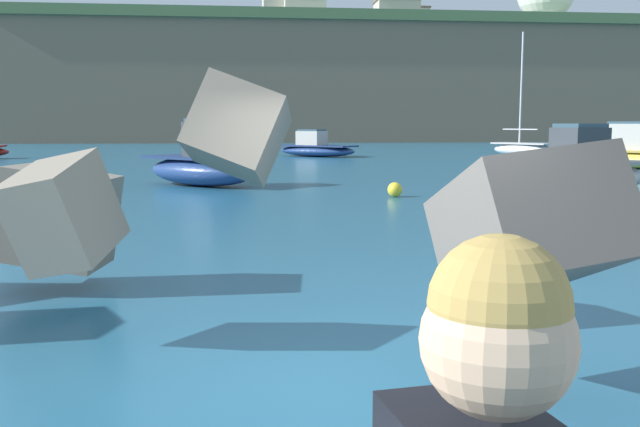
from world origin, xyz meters
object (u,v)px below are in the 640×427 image
(boat_far_centre, at_px, (634,154))
(mooring_buoy_middle, at_px, (395,190))
(station_building_central, at_px, (412,23))
(boat_mid_left, at_px, (316,148))
(station_building_east, at_px, (397,15))
(boat_near_left, at_px, (585,173))
(station_building_annex, at_px, (285,12))
(boat_near_right, at_px, (203,165))
(boat_far_left, at_px, (523,148))
(station_building_west, at_px, (304,12))

(boat_far_centre, height_order, mooring_buoy_middle, boat_far_centre)
(boat_far_centre, distance_m, station_building_central, 75.55)
(station_building_central, bearing_deg, boat_mid_left, -109.21)
(station_building_central, bearing_deg, station_building_east, -117.30)
(boat_near_left, relative_size, station_building_annex, 0.69)
(boat_near_right, distance_m, boat_far_left, 28.65)
(boat_far_centre, distance_m, station_building_annex, 75.96)
(station_building_central, bearing_deg, station_building_annex, -178.13)
(boat_near_right, relative_size, boat_mid_left, 0.82)
(station_building_east, distance_m, station_building_annex, 16.69)
(mooring_buoy_middle, height_order, station_building_central, station_building_central)
(boat_mid_left, relative_size, station_building_annex, 0.77)
(boat_far_left, distance_m, station_building_annex, 63.81)
(boat_near_left, distance_m, station_building_central, 88.90)
(mooring_buoy_middle, bearing_deg, boat_far_left, 60.33)
(station_building_east, relative_size, station_building_annex, 0.80)
(mooring_buoy_middle, height_order, station_building_west, station_building_west)
(boat_far_left, bearing_deg, station_building_west, 99.64)
(boat_near_left, xyz_separation_m, boat_near_right, (-11.62, 4.90, 0.04))
(mooring_buoy_middle, relative_size, station_building_central, 0.09)
(boat_near_right, relative_size, mooring_buoy_middle, 10.84)
(boat_mid_left, height_order, mooring_buoy_middle, boat_mid_left)
(mooring_buoy_middle, xyz_separation_m, station_building_central, (21.01, 85.57, 17.04))
(station_building_east, bearing_deg, mooring_buoy_middle, -102.33)
(boat_far_left, xyz_separation_m, station_building_central, (6.83, 60.67, 16.71))
(boat_near_right, distance_m, station_building_west, 79.84)
(station_building_central, height_order, station_building_east, station_building_central)
(boat_mid_left, height_order, station_building_west, station_building_west)
(station_building_west, bearing_deg, boat_mid_left, -94.26)
(boat_far_centre, bearing_deg, station_building_central, 84.98)
(boat_near_left, relative_size, boat_far_left, 0.63)
(boat_far_centre, height_order, station_building_central, station_building_central)
(station_building_east, bearing_deg, boat_near_left, -98.20)
(station_building_central, xyz_separation_m, station_building_annex, (-19.05, -0.62, 1.08))
(station_building_central, bearing_deg, boat_far_left, -96.42)
(mooring_buoy_middle, bearing_deg, station_building_west, 86.83)
(mooring_buoy_middle, bearing_deg, boat_near_left, -4.29)
(boat_far_centre, relative_size, mooring_buoy_middle, 13.24)
(boat_near_right, bearing_deg, boat_near_left, -22.86)
(boat_far_left, distance_m, station_building_central, 63.30)
(boat_near_right, xyz_separation_m, station_building_west, (10.42, 77.25, 17.25))
(boat_far_centre, bearing_deg, boat_mid_left, 134.76)
(boat_far_centre, height_order, station_building_annex, station_building_annex)
(boat_near_left, distance_m, boat_mid_left, 27.37)
(station_building_annex, bearing_deg, boat_far_centre, -80.18)
(boat_far_left, distance_m, mooring_buoy_middle, 28.66)
(boat_near_left, distance_m, boat_near_right, 12.61)
(boat_near_right, height_order, boat_far_centre, boat_near_right)
(boat_far_left, relative_size, station_building_central, 1.65)
(boat_near_right, distance_m, boat_mid_left, 22.83)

